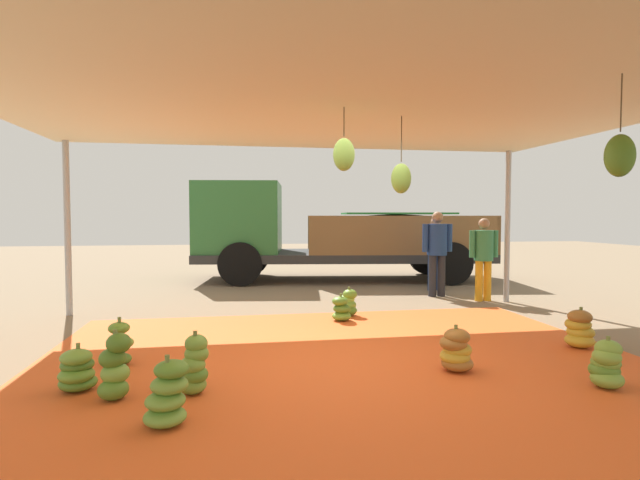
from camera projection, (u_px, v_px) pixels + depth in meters
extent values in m
plane|color=#7F6B51|center=(306.00, 311.00, 8.33)|extent=(40.00, 40.00, 0.00)
cube|color=#E05B23|center=(345.00, 363.00, 5.38)|extent=(6.65, 5.52, 0.01)
cylinder|color=#9EA0A5|center=(67.00, 228.00, 7.93)|extent=(0.10, 0.10, 2.79)
cylinder|color=#9EA0A5|center=(507.00, 227.00, 9.19)|extent=(0.10, 0.10, 2.79)
cube|color=beige|center=(346.00, 100.00, 5.24)|extent=(8.00, 7.00, 0.06)
cylinder|color=#4C422D|center=(401.00, 139.00, 5.96)|extent=(0.01, 0.01, 0.54)
ellipsoid|color=#75A83D|center=(401.00, 178.00, 5.98)|extent=(0.24, 0.24, 0.36)
cylinder|color=#4C422D|center=(344.00, 122.00, 5.46)|extent=(0.01, 0.01, 0.32)
ellipsoid|color=#75A83D|center=(344.00, 155.00, 5.48)|extent=(0.24, 0.24, 0.36)
cylinder|color=#4C422D|center=(621.00, 103.00, 4.18)|extent=(0.01, 0.01, 0.48)
ellipsoid|color=#477523|center=(620.00, 156.00, 4.20)|extent=(0.24, 0.24, 0.36)
ellipsoid|color=gold|center=(580.00, 340.00, 6.00)|extent=(0.47, 0.47, 0.17)
ellipsoid|color=gold|center=(581.00, 332.00, 6.04)|extent=(0.43, 0.43, 0.17)
ellipsoid|color=gold|center=(578.00, 324.00, 6.04)|extent=(0.42, 0.42, 0.17)
ellipsoid|color=#996628|center=(580.00, 317.00, 6.01)|extent=(0.33, 0.33, 0.17)
cylinder|color=olive|center=(581.00, 312.00, 6.01)|extent=(0.04, 0.04, 0.12)
ellipsoid|color=#6B9E38|center=(193.00, 385.00, 4.44)|extent=(0.28, 0.28, 0.17)
ellipsoid|color=#518428|center=(195.00, 375.00, 4.43)|extent=(0.30, 0.30, 0.17)
ellipsoid|color=#6B9E38|center=(193.00, 365.00, 4.42)|extent=(0.28, 0.28, 0.17)
ellipsoid|color=#6B9E38|center=(197.00, 354.00, 4.45)|extent=(0.22, 0.22, 0.17)
ellipsoid|color=#6B9E38|center=(196.00, 344.00, 4.44)|extent=(0.22, 0.22, 0.17)
cylinder|color=olive|center=(195.00, 338.00, 4.42)|extent=(0.04, 0.04, 0.12)
ellipsoid|color=#518428|center=(348.00, 310.00, 7.91)|extent=(0.32, 0.32, 0.17)
ellipsoid|color=#6B9E38|center=(348.00, 305.00, 7.94)|extent=(0.34, 0.34, 0.17)
ellipsoid|color=#75A83D|center=(347.00, 299.00, 7.96)|extent=(0.34, 0.34, 0.17)
ellipsoid|color=#60932D|center=(350.00, 294.00, 7.93)|extent=(0.32, 0.32, 0.17)
cylinder|color=olive|center=(349.00, 291.00, 7.93)|extent=(0.04, 0.04, 0.12)
ellipsoid|color=#996628|center=(457.00, 363.00, 5.09)|extent=(0.41, 0.41, 0.16)
ellipsoid|color=gold|center=(455.00, 356.00, 5.09)|extent=(0.31, 0.31, 0.16)
ellipsoid|color=gold|center=(457.00, 349.00, 5.09)|extent=(0.37, 0.37, 0.16)
ellipsoid|color=#996628|center=(453.00, 343.00, 5.06)|extent=(0.38, 0.38, 0.16)
ellipsoid|color=#996628|center=(457.00, 336.00, 5.06)|extent=(0.29, 0.29, 0.16)
cylinder|color=olive|center=(456.00, 331.00, 5.05)|extent=(0.04, 0.04, 0.12)
ellipsoid|color=#6B9E38|center=(165.00, 416.00, 3.76)|extent=(0.35, 0.35, 0.14)
ellipsoid|color=#6B9E38|center=(165.00, 401.00, 3.78)|extent=(0.39, 0.39, 0.14)
ellipsoid|color=#6B9E38|center=(169.00, 385.00, 3.79)|extent=(0.39, 0.39, 0.14)
ellipsoid|color=#518428|center=(172.00, 369.00, 3.80)|extent=(0.34, 0.34, 0.14)
cylinder|color=olive|center=(167.00, 363.00, 3.77)|extent=(0.04, 0.04, 0.12)
ellipsoid|color=#477523|center=(118.00, 359.00, 5.29)|extent=(0.38, 0.38, 0.13)
ellipsoid|color=#6B9E38|center=(122.00, 343.00, 5.33)|extent=(0.32, 0.32, 0.13)
ellipsoid|color=#60932D|center=(119.00, 328.00, 5.30)|extent=(0.30, 0.30, 0.13)
cylinder|color=olive|center=(119.00, 323.00, 5.29)|extent=(0.04, 0.04, 0.12)
ellipsoid|color=#518428|center=(78.00, 382.00, 4.53)|extent=(0.37, 0.37, 0.14)
ellipsoid|color=#60932D|center=(77.00, 375.00, 4.49)|extent=(0.31, 0.31, 0.14)
ellipsoid|color=#477523|center=(77.00, 365.00, 4.52)|extent=(0.41, 0.41, 0.14)
ellipsoid|color=#6B9E38|center=(76.00, 357.00, 4.48)|extent=(0.37, 0.37, 0.14)
cylinder|color=olive|center=(78.00, 350.00, 4.50)|extent=(0.04, 0.04, 0.12)
ellipsoid|color=#75A83D|center=(607.00, 379.00, 4.59)|extent=(0.40, 0.40, 0.17)
ellipsoid|color=#518428|center=(604.00, 370.00, 4.63)|extent=(0.38, 0.38, 0.17)
ellipsoid|color=#6B9E38|center=(606.00, 363.00, 4.64)|extent=(0.37, 0.37, 0.17)
ellipsoid|color=#75A83D|center=(607.00, 357.00, 4.59)|extent=(0.35, 0.35, 0.17)
ellipsoid|color=#75A83D|center=(608.00, 349.00, 4.62)|extent=(0.33, 0.33, 0.17)
cylinder|color=olive|center=(608.00, 343.00, 4.61)|extent=(0.04, 0.04, 0.12)
ellipsoid|color=#60932D|center=(342.00, 316.00, 7.53)|extent=(0.35, 0.35, 0.14)
ellipsoid|color=#477523|center=(342.00, 309.00, 7.53)|extent=(0.30, 0.30, 0.14)
ellipsoid|color=#518428|center=(340.00, 301.00, 7.52)|extent=(0.32, 0.32, 0.14)
cylinder|color=olive|center=(341.00, 297.00, 7.53)|extent=(0.04, 0.04, 0.12)
ellipsoid|color=#518428|center=(113.00, 389.00, 4.29)|extent=(0.32, 0.32, 0.18)
ellipsoid|color=#75A83D|center=(115.00, 373.00, 4.32)|extent=(0.34, 0.34, 0.18)
ellipsoid|color=#477523|center=(113.00, 358.00, 4.32)|extent=(0.32, 0.32, 0.18)
ellipsoid|color=#477523|center=(119.00, 343.00, 4.32)|extent=(0.30, 0.30, 0.18)
cylinder|color=olive|center=(115.00, 337.00, 4.30)|extent=(0.04, 0.04, 0.12)
cube|color=#2D2D2D|center=(342.00, 256.00, 12.44)|extent=(7.33, 3.27, 0.20)
cube|color=#2D6B33|center=(240.00, 218.00, 12.31)|extent=(2.26, 2.40, 1.70)
cube|color=#232D38|center=(199.00, 204.00, 12.26)|extent=(0.28, 1.86, 0.75)
cube|color=brown|center=(405.00, 235.00, 11.33)|extent=(4.36, 0.67, 0.90)
cube|color=brown|center=(388.00, 232.00, 13.58)|extent=(4.36, 0.67, 0.90)
cube|color=brown|center=(481.00, 234.00, 12.53)|extent=(0.39, 2.33, 0.90)
ellipsoid|color=#518428|center=(396.00, 233.00, 12.46)|extent=(4.09, 2.47, 0.93)
cube|color=#237533|center=(396.00, 213.00, 12.43)|extent=(2.85, 2.12, 0.04)
cylinder|color=black|center=(240.00, 264.00, 11.30)|extent=(1.03, 0.41, 1.00)
cylinder|color=black|center=(250.00, 256.00, 13.43)|extent=(1.03, 0.41, 1.00)
cylinder|color=black|center=(450.00, 263.00, 11.46)|extent=(1.03, 0.41, 1.00)
cylinder|color=black|center=(427.00, 256.00, 13.59)|extent=(1.03, 0.41, 1.00)
cylinder|color=navy|center=(431.00, 273.00, 10.65)|extent=(0.14, 0.14, 0.76)
cylinder|color=navy|center=(439.00, 272.00, 10.68)|extent=(0.14, 0.14, 0.76)
cylinder|color=navy|center=(435.00, 241.00, 10.63)|extent=(0.35, 0.35, 0.57)
cylinder|color=navy|center=(425.00, 240.00, 10.59)|extent=(0.11, 0.11, 0.51)
cylinder|color=navy|center=(445.00, 240.00, 10.67)|extent=(0.11, 0.11, 0.51)
sphere|color=#936B4C|center=(435.00, 222.00, 10.61)|extent=(0.21, 0.21, 0.21)
cylinder|color=orange|center=(479.00, 281.00, 9.31)|extent=(0.14, 0.14, 0.76)
cylinder|color=orange|center=(487.00, 281.00, 9.34)|extent=(0.14, 0.14, 0.76)
cylinder|color=#337A4C|center=(484.00, 246.00, 9.30)|extent=(0.35, 0.35, 0.57)
cylinder|color=#337A4C|center=(472.00, 244.00, 9.26)|extent=(0.11, 0.11, 0.51)
cylinder|color=#337A4C|center=(495.00, 244.00, 9.33)|extent=(0.11, 0.11, 0.51)
sphere|color=#936B4C|center=(484.00, 224.00, 9.28)|extent=(0.21, 0.21, 0.21)
cylinder|color=#26262D|center=(433.00, 276.00, 9.85)|extent=(0.15, 0.15, 0.82)
cylinder|color=#26262D|center=(441.00, 276.00, 9.88)|extent=(0.15, 0.15, 0.82)
cylinder|color=navy|center=(437.00, 240.00, 9.83)|extent=(0.38, 0.38, 0.62)
cylinder|color=navy|center=(425.00, 238.00, 9.79)|extent=(0.12, 0.12, 0.55)
cylinder|color=navy|center=(449.00, 238.00, 9.87)|extent=(0.12, 0.12, 0.55)
sphere|color=#936B4C|center=(438.00, 217.00, 9.81)|extent=(0.22, 0.22, 0.22)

